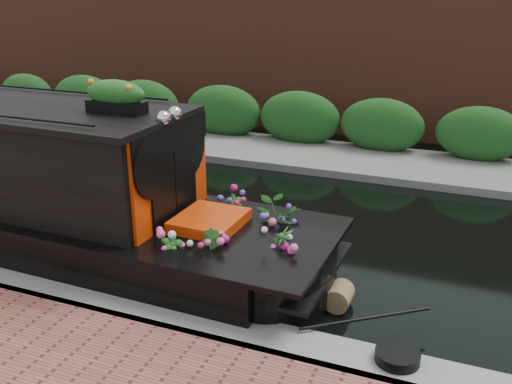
% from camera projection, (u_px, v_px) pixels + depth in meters
% --- Properties ---
extents(ground, '(80.00, 80.00, 0.00)m').
position_uv_depth(ground, '(209.00, 219.00, 10.21)').
color(ground, black).
rests_on(ground, ground).
extents(near_bank_coping, '(40.00, 0.60, 0.50)m').
position_uv_depth(near_bank_coping, '(95.00, 312.00, 7.34)').
color(near_bank_coping, gray).
rests_on(near_bank_coping, ground).
extents(far_bank_path, '(40.00, 2.40, 0.34)m').
position_uv_depth(far_bank_path, '(286.00, 156.00, 13.86)').
color(far_bank_path, '#62635E').
rests_on(far_bank_path, ground).
extents(far_hedge, '(40.00, 1.10, 2.80)m').
position_uv_depth(far_hedge, '(297.00, 147.00, 14.64)').
color(far_hedge, '#194518').
rests_on(far_hedge, ground).
extents(far_brick_wall, '(40.00, 1.00, 8.00)m').
position_uv_depth(far_brick_wall, '(320.00, 128.00, 16.47)').
color(far_brick_wall, brown).
rests_on(far_brick_wall, ground).
extents(rope_fender, '(0.33, 0.39, 0.33)m').
position_uv_depth(rope_fender, '(339.00, 296.00, 7.39)').
color(rope_fender, brown).
rests_on(rope_fender, ground).
extents(coiled_mooring_rope, '(0.48, 0.48, 0.12)m').
position_uv_depth(coiled_mooring_rope, '(397.00, 356.00, 5.98)').
color(coiled_mooring_rope, black).
rests_on(coiled_mooring_rope, near_bank_coping).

